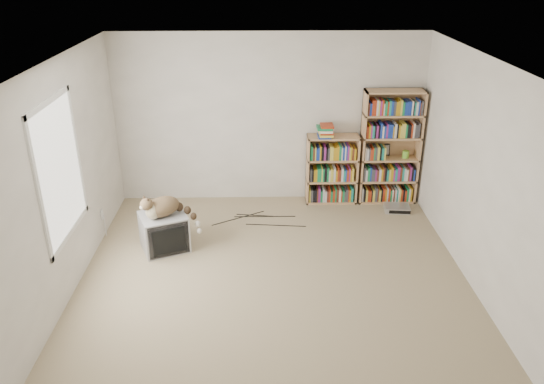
{
  "coord_description": "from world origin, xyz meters",
  "views": [
    {
      "loc": [
        -0.14,
        -4.99,
        3.47
      ],
      "look_at": [
        0.0,
        1.0,
        0.76
      ],
      "focal_mm": 35.0,
      "sensor_mm": 36.0,
      "label": 1
    }
  ],
  "objects_px": {
    "bookcase_short": "(332,171)",
    "dvd_player": "(397,208)",
    "cat": "(168,209)",
    "crt_tv": "(164,232)",
    "bookcase_tall": "(390,150)"
  },
  "relations": [
    {
      "from": "cat",
      "to": "dvd_player",
      "type": "bearing_deg",
      "value": -22.39
    },
    {
      "from": "bookcase_tall",
      "to": "bookcase_short",
      "type": "distance_m",
      "value": 0.91
    },
    {
      "from": "crt_tv",
      "to": "bookcase_tall",
      "type": "xyz_separation_m",
      "value": [
        3.15,
        1.39,
        0.58
      ]
    },
    {
      "from": "crt_tv",
      "to": "bookcase_tall",
      "type": "distance_m",
      "value": 3.49
    },
    {
      "from": "bookcase_short",
      "to": "dvd_player",
      "type": "distance_m",
      "value": 1.11
    },
    {
      "from": "bookcase_tall",
      "to": "dvd_player",
      "type": "relative_size",
      "value": 4.74
    },
    {
      "from": "cat",
      "to": "bookcase_short",
      "type": "bearing_deg",
      "value": -7.87
    },
    {
      "from": "cat",
      "to": "crt_tv",
      "type": "bearing_deg",
      "value": 125.0
    },
    {
      "from": "crt_tv",
      "to": "cat",
      "type": "height_order",
      "value": "cat"
    },
    {
      "from": "crt_tv",
      "to": "bookcase_tall",
      "type": "height_order",
      "value": "bookcase_tall"
    },
    {
      "from": "cat",
      "to": "dvd_player",
      "type": "height_order",
      "value": "cat"
    },
    {
      "from": "bookcase_short",
      "to": "dvd_player",
      "type": "bearing_deg",
      "value": -22.81
    },
    {
      "from": "cat",
      "to": "dvd_player",
      "type": "xyz_separation_m",
      "value": [
        3.16,
        1.02,
        -0.53
      ]
    },
    {
      "from": "crt_tv",
      "to": "cat",
      "type": "bearing_deg",
      "value": -37.64
    },
    {
      "from": "crt_tv",
      "to": "cat",
      "type": "distance_m",
      "value": 0.34
    }
  ]
}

